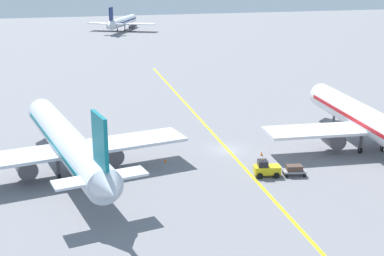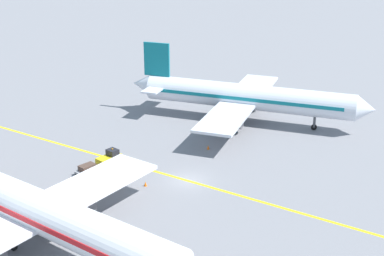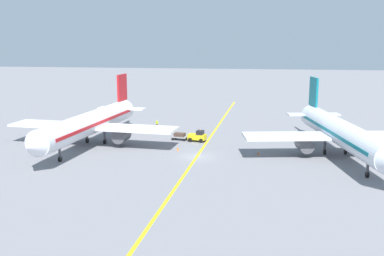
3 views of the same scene
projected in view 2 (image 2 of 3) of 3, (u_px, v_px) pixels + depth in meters
name	position (u px, v px, depth m)	size (l,w,h in m)	color
ground_plane	(187.00, 181.00, 59.50)	(400.00, 400.00, 0.00)	slate
apron_yellow_centreline	(187.00, 181.00, 59.49)	(0.40, 120.00, 0.01)	yellow
airplane_at_gate	(245.00, 97.00, 76.23)	(28.48, 35.38, 10.60)	silver
airplane_adjacent_stand	(36.00, 210.00, 45.79)	(28.34, 35.55, 10.60)	white
baggage_tug_white	(110.00, 159.00, 62.87)	(3.24, 2.25, 2.11)	gold
baggage_cart_trailing	(87.00, 169.00, 60.64)	(2.83, 1.90, 1.24)	gray
traffic_cone_near_nose	(145.00, 184.00, 58.15)	(0.32, 0.32, 0.55)	orange
traffic_cone_mid_apron	(208.00, 147.00, 67.78)	(0.32, 0.32, 0.55)	orange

